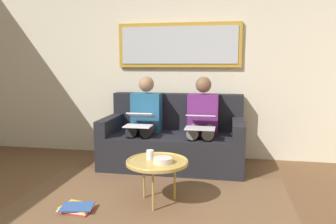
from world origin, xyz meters
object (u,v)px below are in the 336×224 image
at_px(laptop_silver, 201,121).
at_px(cup, 150,155).
at_px(person_right, 145,118).
at_px(couch, 174,141).
at_px(laptop_white, 140,120).
at_px(magazine_stack, 77,208).
at_px(framed_mirror, 179,45).
at_px(person_left, 202,120).
at_px(bowl, 163,160).
at_px(coffee_table, 157,162).

bearing_deg(laptop_silver, cup, 65.23).
relative_size(cup, person_right, 0.08).
height_order(couch, laptop_white, couch).
relative_size(laptop_silver, magazine_stack, 1.15).
bearing_deg(magazine_stack, framed_mirror, -108.34).
relative_size(person_left, person_right, 1.00).
xyz_separation_m(couch, laptop_white, (0.37, 0.31, 0.31)).
xyz_separation_m(framed_mirror, person_left, (-0.37, 0.46, -0.94)).
relative_size(bowl, laptop_silver, 0.47).
xyz_separation_m(coffee_table, cup, (0.08, -0.04, 0.06)).
xyz_separation_m(person_right, magazine_stack, (0.26, 1.44, -0.58)).
xyz_separation_m(framed_mirror, person_right, (0.37, 0.46, -0.94)).
bearing_deg(cup, bowl, 147.21).
relative_size(cup, bowl, 0.51).
bearing_deg(person_left, magazine_stack, 55.24).
bearing_deg(laptop_white, cup, 111.19).
relative_size(bowl, magazine_stack, 0.54).
bearing_deg(magazine_stack, coffee_table, -156.85).
bearing_deg(bowl, coffee_table, -38.68).
height_order(bowl, person_left, person_left).
height_order(couch, person_right, person_right).
distance_m(laptop_white, magazine_stack, 1.37).
relative_size(person_left, laptop_silver, 3.07).
relative_size(laptop_silver, laptop_white, 1.02).
distance_m(bowl, laptop_silver, 1.01).
bearing_deg(bowl, laptop_white, -63.61).
bearing_deg(magazine_stack, cup, -151.19).
height_order(coffee_table, bowl, bowl).
relative_size(coffee_table, laptop_white, 1.60).
bearing_deg(laptop_white, framed_mirror, -118.00).
relative_size(coffee_table, cup, 6.45).
xyz_separation_m(coffee_table, magazine_stack, (0.67, 0.29, -0.37)).
bearing_deg(framed_mirror, cup, 88.86).
bearing_deg(magazine_stack, person_left, -124.76).
bearing_deg(magazine_stack, couch, -112.65).
distance_m(laptop_silver, magazine_stack, 1.67).
height_order(coffee_table, magazine_stack, coffee_table).
bearing_deg(framed_mirror, laptop_white, 62.00).
distance_m(couch, person_left, 0.48).
relative_size(coffee_table, bowl, 3.31).
bearing_deg(laptop_white, laptop_silver, 179.72).
relative_size(cup, magazine_stack, 0.28).
distance_m(person_right, magazine_stack, 1.57).
height_order(person_left, laptop_white, person_left).
distance_m(bowl, magazine_stack, 0.87).
bearing_deg(magazine_stack, bowl, -162.04).
xyz_separation_m(cup, person_right, (0.34, -1.11, 0.16)).
bearing_deg(coffee_table, person_right, -70.14).
height_order(coffee_table, cup, cup).
xyz_separation_m(cup, laptop_white, (0.34, -0.87, 0.17)).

